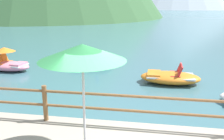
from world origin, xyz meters
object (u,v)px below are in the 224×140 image
Objects in this scene: beach_umbrella at (82,54)px; pedal_boat_1 at (90,61)px; pedal_boat_0 at (8,63)px; pedal_boat_3 at (170,77)px.

beach_umbrella is 0.87× the size of pedal_boat_1.
pedal_boat_1 is at bearing 21.26° from pedal_boat_0.
pedal_boat_1 is 4.74m from pedal_boat_3.
pedal_boat_0 reaches higher than pedal_boat_1.
pedal_boat_0 is 8.10m from pedal_boat_3.
pedal_boat_0 is 4.21m from pedal_boat_1.
pedal_boat_1 is at bearing 103.73° from beach_umbrella.
beach_umbrella is 8.99m from pedal_boat_1.
pedal_boat_0 is at bearing -158.74° from pedal_boat_1.
pedal_boat_3 is at bearing -29.10° from pedal_boat_1.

